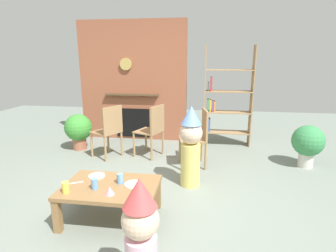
# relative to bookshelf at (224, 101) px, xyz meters

# --- Properties ---
(ground_plane) EXTENTS (12.00, 12.00, 0.00)m
(ground_plane) POSITION_rel_bookshelf_xyz_m (-0.96, -2.40, -0.87)
(ground_plane) COLOR gray
(brick_fireplace_feature) EXTENTS (2.20, 0.28, 2.40)m
(brick_fireplace_feature) POSITION_rel_bookshelf_xyz_m (-1.84, 0.20, 0.32)
(brick_fireplace_feature) COLOR #935138
(brick_fireplace_feature) RESTS_ON ground_plane
(bookshelf) EXTENTS (0.90, 0.28, 1.90)m
(bookshelf) POSITION_rel_bookshelf_xyz_m (0.00, 0.00, 0.00)
(bookshelf) COLOR #9E7A51
(bookshelf) RESTS_ON ground_plane
(coffee_table) EXTENTS (0.97, 0.67, 0.38)m
(coffee_table) POSITION_rel_bookshelf_xyz_m (-1.30, -2.78, -0.55)
(coffee_table) COLOR olive
(coffee_table) RESTS_ON ground_plane
(paper_cup_near_left) EXTENTS (0.06, 0.06, 0.10)m
(paper_cup_near_left) POSITION_rel_bookshelf_xyz_m (-1.21, -2.72, -0.43)
(paper_cup_near_left) COLOR #669EE0
(paper_cup_near_left) RESTS_ON coffee_table
(paper_cup_near_right) EXTENTS (0.07, 0.07, 0.11)m
(paper_cup_near_right) POSITION_rel_bookshelf_xyz_m (-1.67, -2.99, -0.43)
(paper_cup_near_right) COLOR #F2CC4C
(paper_cup_near_right) RESTS_ON coffee_table
(paper_cup_center) EXTENTS (0.07, 0.07, 0.11)m
(paper_cup_center) POSITION_rel_bookshelf_xyz_m (-1.42, -2.87, -0.43)
(paper_cup_center) COLOR #669EE0
(paper_cup_center) RESTS_ON coffee_table
(paper_plate_front) EXTENTS (0.18, 0.18, 0.01)m
(paper_plate_front) POSITION_rel_bookshelf_xyz_m (-1.52, -2.59, -0.48)
(paper_plate_front) COLOR white
(paper_plate_front) RESTS_ON coffee_table
(paper_plate_rear) EXTENTS (0.19, 0.19, 0.01)m
(paper_plate_rear) POSITION_rel_bookshelf_xyz_m (-1.06, -2.73, -0.48)
(paper_plate_rear) COLOR white
(paper_plate_rear) RESTS_ON coffee_table
(birthday_cake_slice) EXTENTS (0.10, 0.10, 0.08)m
(birthday_cake_slice) POSITION_rel_bookshelf_xyz_m (-1.23, -2.96, -0.44)
(birthday_cake_slice) COLOR pink
(birthday_cake_slice) RESTS_ON coffee_table
(table_fork) EXTENTS (0.14, 0.09, 0.01)m
(table_fork) POSITION_rel_bookshelf_xyz_m (-1.67, -2.78, -0.48)
(table_fork) COLOR silver
(table_fork) RESTS_ON coffee_table
(child_with_cone_hat) EXTENTS (0.26, 0.26, 0.92)m
(child_with_cone_hat) POSITION_rel_bookshelf_xyz_m (-0.75, -3.68, -0.38)
(child_with_cone_hat) COLOR #EAB2C6
(child_with_cone_hat) RESTS_ON ground_plane
(child_in_pink) EXTENTS (0.30, 0.30, 1.08)m
(child_in_pink) POSITION_rel_bookshelf_xyz_m (-0.52, -1.87, -0.30)
(child_in_pink) COLOR #E0CC66
(child_in_pink) RESTS_ON ground_plane
(dining_chair_left) EXTENTS (0.55, 0.55, 0.90)m
(dining_chair_left) POSITION_rel_bookshelf_xyz_m (-1.94, -1.03, -0.36)
(dining_chair_left) COLOR #9E7A51
(dining_chair_left) RESTS_ON ground_plane
(dining_chair_middle) EXTENTS (0.52, 0.52, 0.90)m
(dining_chair_middle) POSITION_rel_bookshelf_xyz_m (-1.22, -0.88, -0.36)
(dining_chair_middle) COLOR #9E7A51
(dining_chair_middle) RESTS_ON ground_plane
(dining_chair_right) EXTENTS (0.47, 0.47, 0.90)m
(dining_chair_right) POSITION_rel_bookshelf_xyz_m (-0.44, -1.18, -0.36)
(dining_chair_right) COLOR #9E7A51
(dining_chair_right) RESTS_ON ground_plane
(potted_plant_tall) EXTENTS (0.48, 0.48, 0.67)m
(potted_plant_tall) POSITION_rel_bookshelf_xyz_m (1.24, -0.99, -0.47)
(potted_plant_tall) COLOR beige
(potted_plant_tall) RESTS_ON ground_plane
(potted_plant_short) EXTENTS (0.50, 0.50, 0.67)m
(potted_plant_short) POSITION_rel_bookshelf_xyz_m (-2.67, -0.69, -0.48)
(potted_plant_short) COLOR #9E5B42
(potted_plant_short) RESTS_ON ground_plane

